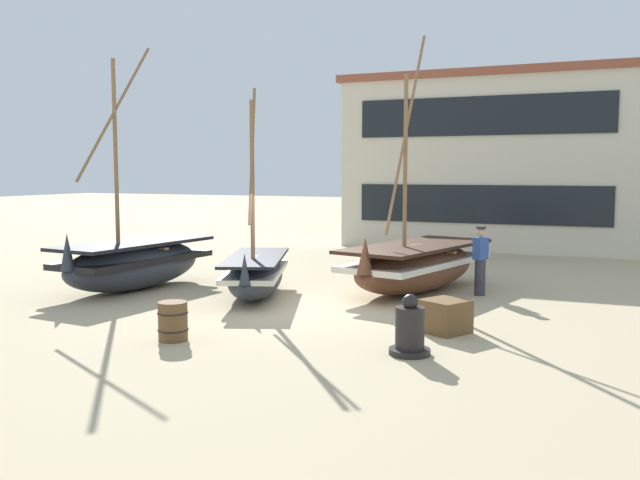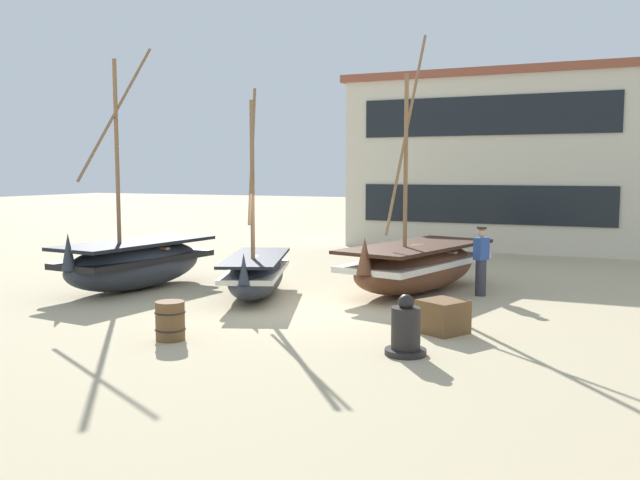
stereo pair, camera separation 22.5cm
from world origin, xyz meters
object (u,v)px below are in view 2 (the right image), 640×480
fishing_boat_far_right (256,273)px  fisherman_by_hull (481,262)px  fishing_boat_centre_large (136,262)px  wooden_barrel (170,321)px  harbor_building_main (497,161)px  fishing_boat_near_left (417,265)px  cargo_crate (443,317)px  capstan_winch (406,331)px

fishing_boat_far_right → fisherman_by_hull: bearing=25.1°
fishing_boat_centre_large → wooden_barrel: fishing_boat_centre_large is taller
fishing_boat_centre_large → harbor_building_main: bearing=65.4°
harbor_building_main → fishing_boat_near_left: bearing=-89.4°
fishing_boat_centre_large → harbor_building_main: size_ratio=0.54×
fishing_boat_near_left → fisherman_by_hull: (1.58, 0.09, 0.17)m
fishing_boat_far_right → cargo_crate: fishing_boat_far_right is taller
fisherman_by_hull → cargo_crate: fisherman_by_hull is taller
fishing_boat_centre_large → fishing_boat_near_left: bearing=20.9°
fishing_boat_far_right → wooden_barrel: (0.73, -4.40, -0.21)m
fishing_boat_centre_large → fisherman_by_hull: 8.68m
capstan_winch → wooden_barrel: size_ratio=1.45×
fishing_boat_near_left → wooden_barrel: size_ratio=9.04×
fishing_boat_far_right → cargo_crate: size_ratio=6.66×
capstan_winch → harbor_building_main: 17.94m
fishing_boat_near_left → harbor_building_main: 12.07m
fishing_boat_far_right → wooden_barrel: 4.47m
cargo_crate → fishing_boat_near_left: bearing=112.7°
fisherman_by_hull → harbor_building_main: (-1.70, 11.66, 2.57)m
capstan_winch → fishing_boat_near_left: bearing=104.6°
fishing_boat_centre_large → capstan_winch: 8.85m
fisherman_by_hull → wooden_barrel: size_ratio=2.41×
cargo_crate → fishing_boat_far_right: bearing=159.7°
fishing_boat_near_left → fishing_boat_far_right: fishing_boat_near_left is taller
cargo_crate → harbor_building_main: harbor_building_main is taller
capstan_winch → wooden_barrel: capstan_winch is taller
fishing_boat_centre_large → fisherman_by_hull: size_ratio=3.65×
fishing_boat_near_left → capstan_winch: bearing=-75.4°
fishing_boat_near_left → harbor_building_main: (-0.12, 11.75, 2.74)m
fishing_boat_far_right → harbor_building_main: size_ratio=0.43×
fishing_boat_centre_large → capstan_winch: size_ratio=6.08×
fishing_boat_centre_large → wooden_barrel: 5.75m
wooden_barrel → fisherman_by_hull: bearing=57.9°
fishing_boat_near_left → wooden_barrel: fishing_boat_near_left is taller
fishing_boat_centre_large → wooden_barrel: (4.06, -4.06, -0.34)m
cargo_crate → wooden_barrel: bearing=-149.7°
harbor_building_main → fisherman_by_hull: bearing=-81.7°
fishing_boat_far_right → harbor_building_main: bearing=77.0°
capstan_winch → wooden_barrel: (-4.15, -0.76, -0.05)m
fishing_boat_far_right → cargo_crate: 5.39m
fishing_boat_far_right → cargo_crate: (5.05, -1.87, -0.25)m
fishing_boat_centre_large → fishing_boat_far_right: fishing_boat_centre_large is taller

